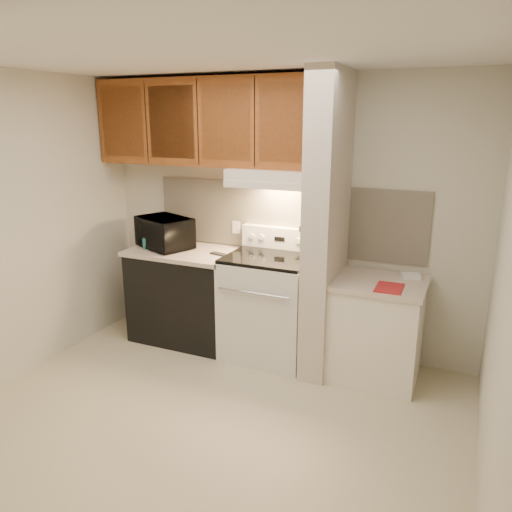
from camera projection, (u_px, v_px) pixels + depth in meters
The scene contains 50 objects.
floor at pixel (208, 421), 3.63m from camera, with size 3.60×3.60×0.00m, color beige.
ceiling at pixel (197, 53), 2.96m from camera, with size 3.60×3.60×0.00m, color white.
wall_back at pixel (284, 216), 4.61m from camera, with size 3.60×0.02×2.50m, color beige.
wall_left at pixel (7, 231), 3.99m from camera, with size 0.02×3.00×2.50m, color beige.
wall_right at pixel (505, 293), 2.59m from camera, with size 0.02×3.00×2.50m, color beige.
backsplash at pixel (283, 217), 4.61m from camera, with size 2.60×0.02×0.63m, color beige.
range_body at pixel (269, 308), 4.52m from camera, with size 0.76×0.65×0.92m, color silver.
oven_window at pixel (255, 316), 4.23m from camera, with size 0.50×0.01×0.30m, color black.
oven_handle at pixel (253, 293), 4.14m from camera, with size 0.02×0.02×0.65m, color silver.
cooktop at pixel (269, 258), 4.40m from camera, with size 0.74×0.64×0.03m, color black.
range_backguard at pixel (281, 238), 4.62m from camera, with size 0.76×0.08×0.20m, color silver.
range_display at pixel (280, 239), 4.58m from camera, with size 0.10×0.01×0.04m, color black.
range_knob_left_outer at pixel (252, 236), 4.69m from camera, with size 0.05×0.05×0.02m, color silver.
range_knob_left_inner at pixel (261, 237), 4.65m from camera, with size 0.05×0.05×0.02m, color silver.
range_knob_right_inner at pixel (298, 241), 4.51m from camera, with size 0.05×0.05×0.02m, color silver.
range_knob_right_outer at pixel (309, 242), 4.47m from camera, with size 0.05×0.05×0.02m, color silver.
dishwasher_front at pixel (186, 297), 4.88m from camera, with size 1.00×0.63×0.87m, color black.
left_countertop at pixel (185, 252), 4.76m from camera, with size 1.04×0.67×0.04m, color beige.
spoon_rest at pixel (220, 254), 4.57m from camera, with size 0.20×0.06×0.01m, color black.
teal_jar at pixel (148, 243), 4.79m from camera, with size 0.10×0.10×0.11m, color #1D6662.
outlet at pixel (236, 228), 4.82m from camera, with size 0.08×0.01×0.12m, color white.
microwave at pixel (164, 233), 4.80m from camera, with size 0.54×0.36×0.30m, color black.
partition_pillar at pixel (327, 228), 4.11m from camera, with size 0.22×0.70×2.50m, color beige.
pillar_trim at pixel (313, 221), 4.14m from camera, with size 0.01×0.70×0.04m, color brown.
knife_strip at pixel (311, 219), 4.09m from camera, with size 0.02×0.42×0.04m, color black.
knife_blade_a at pixel (303, 235), 3.98m from camera, with size 0.01×0.04×0.16m, color silver.
knife_handle_a at pixel (303, 217), 3.94m from camera, with size 0.02×0.02×0.10m, color black.
knife_blade_b at pixel (306, 234), 4.07m from camera, with size 0.01×0.04×0.18m, color silver.
knife_handle_b at pixel (306, 215), 4.01m from camera, with size 0.02×0.02×0.10m, color black.
knife_blade_c at pixel (309, 234), 4.12m from camera, with size 0.01×0.04×0.20m, color silver.
knife_handle_c at pixel (310, 213), 4.09m from camera, with size 0.02×0.02×0.10m, color black.
knife_blade_d at pixel (312, 229), 4.20m from camera, with size 0.01×0.04×0.16m, color silver.
knife_handle_d at pixel (312, 212), 4.15m from camera, with size 0.02×0.02×0.10m, color black.
knife_blade_e at pixel (315, 228), 4.28m from camera, with size 0.01×0.04×0.18m, color silver.
knife_handle_e at pixel (316, 210), 4.24m from camera, with size 0.02×0.02×0.10m, color black.
oven_mitt at pixel (317, 236), 4.34m from camera, with size 0.03×0.10×0.24m, color gray.
right_cab_base at pixel (376, 332), 4.16m from camera, with size 0.70×0.60×0.81m, color white.
right_countertop at pixel (380, 283), 4.04m from camera, with size 0.74×0.64×0.04m, color beige.
red_folder at pixel (389, 288), 3.86m from camera, with size 0.20×0.28×0.01m, color #B31F22.
white_box at pixel (411, 276), 4.10m from camera, with size 0.15×0.10×0.04m, color white.
range_hood at pixel (275, 178), 4.32m from camera, with size 0.78×0.44×0.15m, color white.
hood_lip at pixel (266, 186), 4.15m from camera, with size 0.78×0.04×0.06m, color white.
upper_cabinets at pixel (207, 122), 4.50m from camera, with size 2.18×0.33×0.77m, color brown.
cab_door_a at pixel (122, 122), 4.68m from camera, with size 0.46×0.01×0.63m, color brown.
cab_gap_a at pixel (146, 122), 4.57m from camera, with size 0.01×0.01×0.73m, color black.
cab_door_b at pixel (172, 122), 4.47m from camera, with size 0.46×0.01×0.63m, color brown.
cab_gap_b at pixel (198, 122), 4.36m from camera, with size 0.01×0.01×0.73m, color black.
cab_door_c at pixel (226, 123), 4.26m from camera, with size 0.46×0.01×0.63m, color brown.
cab_gap_c at pixel (255, 123), 4.15m from camera, with size 0.01×0.01×0.73m, color black.
cab_door_d at pixel (285, 123), 4.04m from camera, with size 0.46×0.01×0.63m, color brown.
Camera 1 is at (1.60, -2.76, 2.14)m, focal length 35.00 mm.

